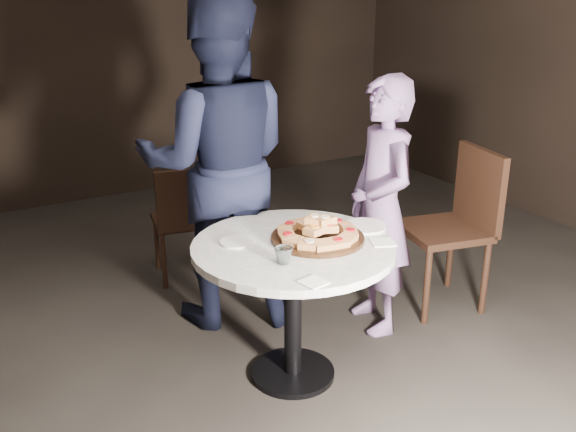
{
  "coord_description": "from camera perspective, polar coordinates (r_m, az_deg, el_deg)",
  "views": [
    {
      "loc": [
        -1.58,
        -2.44,
        1.96
      ],
      "look_at": [
        -0.11,
        0.09,
        0.88
      ],
      "focal_mm": 40.0,
      "sensor_mm": 36.0,
      "label": 1
    }
  ],
  "objects": [
    {
      "name": "floor",
      "position": [
        3.5,
        2.33,
        -13.72
      ],
      "size": [
        7.0,
        7.0,
        0.0
      ],
      "primitive_type": "plane",
      "color": "black",
      "rests_on": "ground"
    },
    {
      "name": "serving_board",
      "position": [
        3.17,
        2.64,
        -1.96
      ],
      "size": [
        0.52,
        0.52,
        0.02
      ],
      "primitive_type": "cylinder",
      "rotation": [
        0.0,
        0.0,
        -0.12
      ],
      "color": "black",
      "rests_on": "table"
    },
    {
      "name": "focaccia_pile",
      "position": [
        3.16,
        2.67,
        -1.26
      ],
      "size": [
        0.42,
        0.41,
        0.11
      ],
      "rotation": [
        0.0,
        0.0,
        0.3
      ],
      "color": "#B37745",
      "rests_on": "serving_board"
    },
    {
      "name": "plate_right",
      "position": [
        3.35,
        6.89,
        -0.89
      ],
      "size": [
        0.28,
        0.28,
        0.01
      ],
      "primitive_type": "cylinder",
      "rotation": [
        0.0,
        0.0,
        -0.29
      ],
      "color": "white",
      "rests_on": "table"
    },
    {
      "name": "water_glass",
      "position": [
        2.9,
        -0.39,
        -3.52
      ],
      "size": [
        0.11,
        0.11,
        0.08
      ],
      "primitive_type": "imported",
      "rotation": [
        0.0,
        0.0,
        0.39
      ],
      "color": "silver",
      "rests_on": "table"
    },
    {
      "name": "diner_navy",
      "position": [
        3.71,
        -6.23,
        4.64
      ],
      "size": [
        1.15,
        1.05,
        1.93
      ],
      "primitive_type": "imported",
      "rotation": [
        0.0,
        0.0,
        2.72
      ],
      "color": "black",
      "rests_on": "ground"
    },
    {
      "name": "napkin_near",
      "position": [
        2.74,
        2.28,
        -5.9
      ],
      "size": [
        0.12,
        0.12,
        0.01
      ],
      "primitive_type": "cube",
      "rotation": [
        0.0,
        0.0,
        0.19
      ],
      "color": "white",
      "rests_on": "table"
    },
    {
      "name": "table",
      "position": [
        3.18,
        0.45,
        -4.82
      ],
      "size": [
        1.06,
        1.06,
        0.75
      ],
      "rotation": [
        0.0,
        0.0,
        -0.06
      ],
      "color": "black",
      "rests_on": "ground"
    },
    {
      "name": "diner_teal",
      "position": [
        3.67,
        8.23,
        0.8
      ],
      "size": [
        0.46,
        0.6,
        1.49
      ],
      "primitive_type": "imported",
      "rotation": [
        0.0,
        0.0,
        -1.77
      ],
      "color": "slate",
      "rests_on": "ground"
    },
    {
      "name": "chair_far",
      "position": [
        4.35,
        -9.23,
        0.05
      ],
      "size": [
        0.45,
        0.47,
        0.82
      ],
      "rotation": [
        0.0,
        0.0,
        2.95
      ],
      "color": "black",
      "rests_on": "ground"
    },
    {
      "name": "chair_right",
      "position": [
        4.1,
        14.92,
        -0.1
      ],
      "size": [
        0.58,
        0.56,
        1.0
      ],
      "rotation": [
        0.0,
        0.0,
        -1.79
      ],
      "color": "black",
      "rests_on": "ground"
    },
    {
      "name": "plate_left",
      "position": [
        3.15,
        -4.56,
        -2.29
      ],
      "size": [
        0.17,
        0.17,
        0.01
      ],
      "primitive_type": "cylinder",
      "rotation": [
        0.0,
        0.0,
        0.01
      ],
      "color": "white",
      "rests_on": "table"
    },
    {
      "name": "napkin_far",
      "position": [
        3.17,
        8.41,
        -2.31
      ],
      "size": [
        0.15,
        0.15,
        0.01
      ],
      "primitive_type": "cube",
      "rotation": [
        0.0,
        0.0,
        -0.39
      ],
      "color": "white",
      "rests_on": "table"
    }
  ]
}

